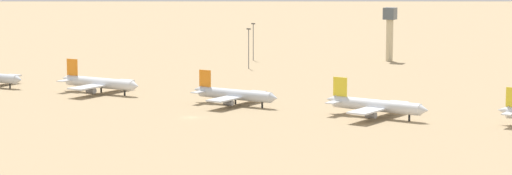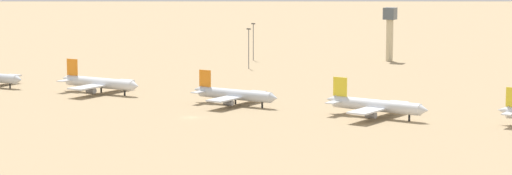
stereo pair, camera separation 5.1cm
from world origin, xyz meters
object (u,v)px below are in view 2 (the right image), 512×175
at_px(parked_jet_orange_2, 234,95).
at_px(light_pole_west, 253,39).
at_px(parked_jet_yellow_3, 375,105).
at_px(parked_jet_orange_1, 99,83).
at_px(light_pole_mid, 249,46).
at_px(control_tower, 390,29).

xyz_separation_m(parked_jet_orange_2, light_pole_west, (-56.14, 123.07, 6.22)).
relative_size(parked_jet_yellow_3, light_pole_west, 2.02).
distance_m(parked_jet_orange_1, light_pole_mid, 91.66).
bearing_deg(light_pole_mid, parked_jet_yellow_3, -45.94).
bearing_deg(parked_jet_yellow_3, light_pole_west, 137.93).
relative_size(parked_jet_orange_2, light_pole_west, 1.92).
relative_size(parked_jet_orange_1, light_pole_mid, 2.03).
bearing_deg(light_pole_mid, parked_jet_orange_1, -97.69).
bearing_deg(parked_jet_orange_2, light_pole_west, 120.20).
bearing_deg(parked_jet_orange_1, parked_jet_orange_2, 2.27).
bearing_deg(parked_jet_orange_1, parked_jet_yellow_3, 2.14).
height_order(parked_jet_yellow_3, light_pole_west, light_pole_west).
height_order(control_tower, light_pole_west, control_tower).
bearing_deg(parked_jet_orange_1, control_tower, 73.74).
bearing_deg(light_pole_mid, control_tower, 51.75).
relative_size(light_pole_west, light_pole_mid, 0.99).
xyz_separation_m(parked_jet_orange_1, light_pole_west, (-0.98, 120.74, 5.99)).
xyz_separation_m(parked_jet_orange_2, control_tower, (0.69, 148.29, 11.15)).
distance_m(parked_jet_orange_1, light_pole_west, 120.89).
distance_m(parked_jet_orange_1, control_tower, 156.66).
xyz_separation_m(control_tower, light_pole_west, (-56.83, -25.22, -4.93)).
height_order(parked_jet_yellow_3, control_tower, control_tower).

